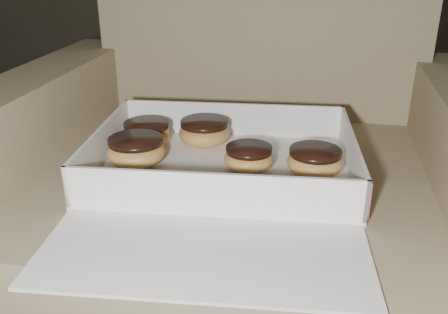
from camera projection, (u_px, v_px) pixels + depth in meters
armchair at (239, 209)px, 1.01m from camera, size 0.92×0.77×0.96m
bakery_box at (223, 176)px, 0.83m from camera, size 0.48×0.56×0.07m
donut_a at (315, 161)px, 0.84m from camera, size 0.09×0.09×0.05m
donut_b at (249, 157)px, 0.86m from camera, size 0.09×0.09×0.04m
donut_c at (205, 132)px, 0.97m from camera, size 0.10×0.10×0.05m
donut_d at (147, 133)px, 0.97m from camera, size 0.09×0.09×0.05m
donut_e at (136, 150)px, 0.88m from camera, size 0.10×0.10×0.05m
crumb_a at (236, 198)px, 0.77m from camera, size 0.01×0.01×0.00m
crumb_b at (161, 178)px, 0.84m from camera, size 0.01×0.01×0.00m
crumb_c at (278, 198)px, 0.77m from camera, size 0.01×0.01×0.00m
crumb_d at (144, 197)px, 0.77m from camera, size 0.01×0.01×0.00m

